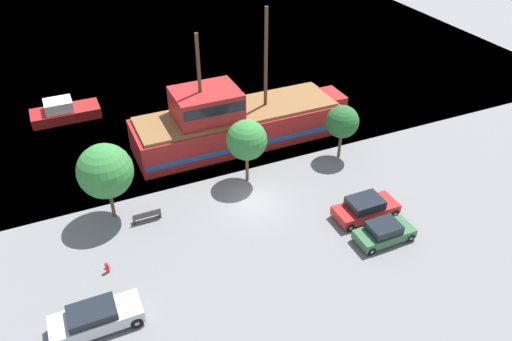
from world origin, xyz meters
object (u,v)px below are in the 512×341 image
pirate_ship (234,122)px  parked_car_curb_mid (96,318)px  parked_car_curb_rear (384,232)px  fire_hydrant (107,267)px  bench_promenade_east (147,215)px  moored_boat_dockside (64,112)px  parked_car_curb_front (365,208)px

pirate_ship → parked_car_curb_mid: (-13.98, -14.83, -1.17)m
pirate_ship → parked_car_curb_rear: pirate_ship is taller
fire_hydrant → parked_car_curb_rear: bearing=-14.7°
parked_car_curb_mid → bench_promenade_east: (4.61, 7.62, -0.30)m
parked_car_curb_mid → pirate_ship: bearing=46.7°
pirate_ship → fire_hydrant: size_ratio=24.40×
moored_boat_dockside → parked_car_curb_rear: bearing=-56.3°
parked_car_curb_front → parked_car_curb_rear: parked_car_curb_front is taller
parked_car_curb_rear → parked_car_curb_mid: bearing=178.1°
parked_car_curb_front → bench_promenade_east: (-13.90, 5.68, -0.30)m
parked_car_curb_mid → parked_car_curb_rear: size_ratio=1.24×
pirate_ship → parked_car_curb_rear: size_ratio=4.80×
moored_boat_dockside → parked_car_curb_mid: bearing=-92.7°
pirate_ship → bench_promenade_east: 11.91m
moored_boat_dockside → parked_car_curb_rear: moored_boat_dockside is taller
pirate_ship → parked_car_curb_front: 13.71m
parked_car_curb_rear → fire_hydrant: 17.56m
pirate_ship → bench_promenade_east: size_ratio=9.70×
parked_car_curb_mid → fire_hydrant: parked_car_curb_mid is taller
parked_car_curb_front → fire_hydrant: size_ratio=5.88×
bench_promenade_east → parked_car_curb_front: bearing=-22.2°
parked_car_curb_front → parked_car_curb_rear: size_ratio=1.16×
moored_boat_dockside → parked_car_curb_rear: (17.04, -25.57, -0.02)m
parked_car_curb_front → bench_promenade_east: 15.02m
pirate_ship → parked_car_curb_front: bearing=-70.6°
moored_boat_dockside → fire_hydrant: size_ratio=7.91×
pirate_ship → moored_boat_dockside: pirate_ship is taller
fire_hydrant → bench_promenade_east: bearing=48.1°
pirate_ship → parked_car_curb_mid: size_ratio=3.86×
parked_car_curb_rear → bench_promenade_east: 15.91m
parked_car_curb_rear → pirate_ship: bearing=105.4°
fire_hydrant → moored_boat_dockside: bearing=90.1°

